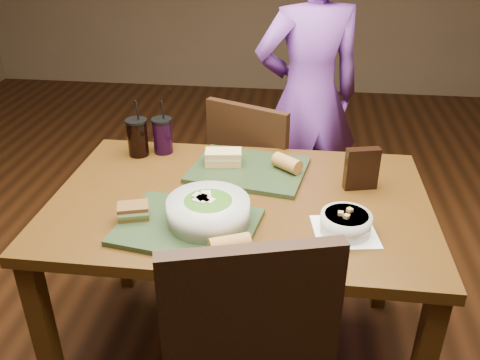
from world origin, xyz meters
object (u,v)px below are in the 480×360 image
at_px(tray_near, 188,227).
at_px(tray_far, 248,170).
at_px(cup_berry, 163,135).
at_px(diner, 308,98).
at_px(chair_far, 248,179).
at_px(cup_cola, 138,137).
at_px(sandwich_far, 223,157).
at_px(baguette_near, 230,245).
at_px(dining_table, 240,220).
at_px(salad_bowl, 208,209).
at_px(chip_bag, 362,169).
at_px(baguette_far, 287,163).
at_px(soup_bowl, 346,223).
at_px(sandwich_near, 133,211).

relative_size(tray_near, tray_far, 1.00).
bearing_deg(cup_berry, diner, 48.27).
distance_m(chair_far, cup_berry, 0.53).
xyz_separation_m(cup_cola, cup_berry, (0.09, 0.04, -0.00)).
bearing_deg(sandwich_far, baguette_near, -79.35).
distance_m(dining_table, baguette_near, 0.37).
xyz_separation_m(tray_near, salad_bowl, (0.06, 0.02, 0.05)).
bearing_deg(dining_table, diner, 77.03).
xyz_separation_m(tray_near, chip_bag, (0.56, 0.34, 0.07)).
height_order(tray_near, tray_far, same).
height_order(sandwich_far, baguette_near, baguette_near).
height_order(diner, cup_berry, diner).
xyz_separation_m(chair_far, diner, (0.26, 0.39, 0.28)).
bearing_deg(tray_near, cup_berry, 111.95).
distance_m(tray_far, cup_cola, 0.47).
bearing_deg(baguette_near, baguette_far, 75.82).
height_order(dining_table, cup_cola, cup_cola).
height_order(salad_bowl, sandwich_far, salad_bowl).
distance_m(salad_bowl, baguette_near, 0.18).
bearing_deg(tray_near, sandwich_far, 83.79).
relative_size(soup_bowl, sandwich_far, 1.49).
relative_size(salad_bowl, cup_cola, 1.10).
relative_size(cup_berry, chip_bag, 1.46).
bearing_deg(tray_far, soup_bowl, -47.15).
xyz_separation_m(sandwich_near, chip_bag, (0.73, 0.32, 0.04)).
bearing_deg(dining_table, baguette_near, -87.55).
xyz_separation_m(salad_bowl, sandwich_near, (-0.24, -0.01, -0.02)).
bearing_deg(dining_table, cup_cola, 146.82).
height_order(salad_bowl, baguette_near, salad_bowl).
xyz_separation_m(sandwich_far, cup_berry, (-0.27, 0.11, 0.03)).
distance_m(tray_near, chip_bag, 0.65).
xyz_separation_m(diner, salad_bowl, (-0.30, -1.18, 0.03)).
bearing_deg(diner, baguette_far, 64.19).
xyz_separation_m(sandwich_far, baguette_far, (0.24, -0.02, 0.00)).
bearing_deg(dining_table, tray_far, 87.86).
bearing_deg(diner, cup_berry, 27.87).
relative_size(chair_far, cup_berry, 4.01).
relative_size(sandwich_near, baguette_near, 0.95).
distance_m(chair_far, baguette_near, 1.00).
xyz_separation_m(sandwich_near, baguette_far, (0.47, 0.39, 0.00)).
bearing_deg(cup_berry, chair_far, 39.74).
distance_m(cup_cola, cup_berry, 0.10).
bearing_deg(tray_far, cup_cola, 168.06).
xyz_separation_m(dining_table, sandwich_near, (-0.32, -0.19, 0.13)).
bearing_deg(diner, baguette_near, 60.56).
xyz_separation_m(cup_berry, chip_bag, (0.78, -0.21, 0.00)).
relative_size(dining_table, tray_far, 3.10).
distance_m(baguette_near, cup_berry, 0.78).
bearing_deg(baguette_far, chair_far, 114.94).
relative_size(baguette_near, chip_bag, 0.76).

